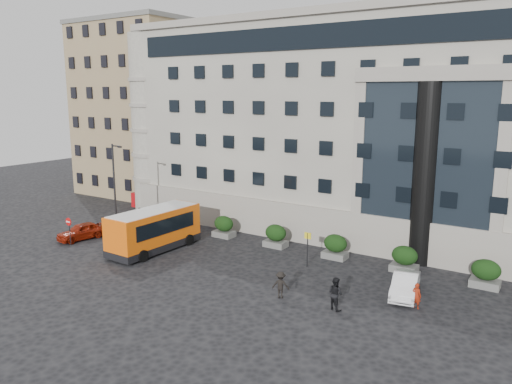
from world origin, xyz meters
TOP-DOWN VIEW (x-y plane):
  - ground at (0.00, 0.00)m, footprint 120.00×120.00m
  - civic_building at (6.00, 22.00)m, footprint 44.00×24.00m
  - entrance_column at (12.00, 10.30)m, footprint 1.80×1.80m
  - apartment_near at (-24.00, 20.00)m, footprint 14.00×14.00m
  - apartment_far at (-27.00, 38.00)m, footprint 13.00×13.00m
  - hedge_a at (-4.00, 7.80)m, footprint 1.80×1.26m
  - hedge_b at (1.20, 7.80)m, footprint 1.80×1.26m
  - hedge_c at (6.40, 7.80)m, footprint 1.80×1.26m
  - hedge_d at (11.60, 7.80)m, footprint 1.80×1.26m
  - hedge_e at (16.80, 7.80)m, footprint 1.80×1.26m
  - street_lamp at (-11.94, 3.00)m, footprint 1.16×0.18m
  - bus_stop_sign at (5.50, 5.00)m, footprint 0.50×0.08m
  - no_entry_sign at (-13.00, -1.04)m, footprint 0.64×0.16m
  - minibus at (-6.35, 1.85)m, footprint 3.12×7.91m
  - red_truck at (-17.51, 13.22)m, footprint 2.37×4.76m
  - parked_car_a at (-13.66, 0.63)m, footprint 2.34×4.34m
  - parked_car_b at (-12.92, 4.54)m, footprint 1.63×4.36m
  - parked_car_c at (-11.90, 5.31)m, footprint 2.42×4.62m
  - parked_car_d at (-15.76, 12.02)m, footprint 2.56×4.95m
  - white_taxi at (12.91, 3.63)m, footprint 2.22×4.41m
  - pedestrian_a at (14.00, 2.20)m, footprint 0.63×0.50m
  - pedestrian_b at (10.13, -0.50)m, footprint 1.14×1.02m
  - pedestrian_c at (6.68, -0.79)m, footprint 1.21×0.93m

SIDE VIEW (x-z plane):
  - ground at x=0.00m, z-range 0.00..0.00m
  - parked_car_c at x=-11.90m, z-range 0.00..1.28m
  - parked_car_d at x=-15.76m, z-range 0.00..1.34m
  - white_taxi at x=12.91m, z-range 0.00..1.39m
  - parked_car_a at x=-13.66m, z-range 0.00..1.40m
  - parked_car_b at x=-12.92m, z-range 0.00..1.42m
  - pedestrian_a at x=14.00m, z-range 0.00..1.53m
  - pedestrian_c at x=6.68m, z-range 0.00..1.65m
  - hedge_a at x=-4.00m, z-range 0.01..1.85m
  - hedge_b at x=1.20m, z-range 0.01..1.85m
  - hedge_c at x=6.40m, z-range 0.01..1.85m
  - hedge_d at x=11.60m, z-range 0.01..1.85m
  - hedge_e at x=16.80m, z-range 0.01..1.85m
  - pedestrian_b at x=10.13m, z-range 0.00..1.93m
  - red_truck at x=-17.51m, z-range 0.03..2.55m
  - no_entry_sign at x=-13.00m, z-range 0.49..2.81m
  - bus_stop_sign at x=5.50m, z-range 0.47..2.99m
  - minibus at x=-6.35m, z-range 0.16..3.43m
  - street_lamp at x=-11.94m, z-range 0.37..8.37m
  - entrance_column at x=12.00m, z-range 0.00..13.00m
  - civic_building at x=6.00m, z-range 0.00..18.00m
  - apartment_near at x=-24.00m, z-range 0.00..20.00m
  - apartment_far at x=-27.00m, z-range 0.00..22.00m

